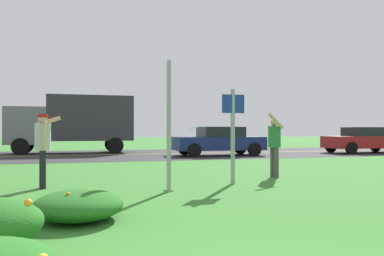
{
  "coord_description": "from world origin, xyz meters",
  "views": [
    {
      "loc": [
        -0.93,
        -1.75,
        1.27
      ],
      "look_at": [
        1.42,
        6.4,
        1.32
      ],
      "focal_mm": 36.61,
      "sensor_mm": 36.0,
      "label": 1
    }
  ],
  "objects": [
    {
      "name": "ground_plane",
      "position": [
        0.0,
        9.51,
        0.0
      ],
      "size": [
        120.0,
        120.0,
        0.0
      ],
      "primitive_type": "plane",
      "color": "#387A2D"
    },
    {
      "name": "highway_strip",
      "position": [
        0.0,
        19.01,
        0.0
      ],
      "size": [
        120.0,
        9.62,
        0.01
      ],
      "primitive_type": "cube",
      "color": "#2D2D30",
      "rests_on": "ground"
    },
    {
      "name": "highway_center_stripe",
      "position": [
        0.0,
        19.01,
        0.01
      ],
      "size": [
        120.0,
        0.16,
        0.0
      ],
      "primitive_type": "cube",
      "color": "yellow",
      "rests_on": "ground"
    },
    {
      "name": "daylily_clump_mid_left",
      "position": [
        -0.94,
        4.04,
        0.21
      ],
      "size": [
        1.27,
        1.38,
        0.44
      ],
      "color": "#23661E",
      "rests_on": "ground"
    },
    {
      "name": "sign_post_near_path",
      "position": [
        0.86,
        6.21,
        1.37
      ],
      "size": [
        0.07,
        0.1,
        2.73
      ],
      "color": "#93969B",
      "rests_on": "ground"
    },
    {
      "name": "sign_post_by_roadside",
      "position": [
        2.58,
        6.93,
        1.38
      ],
      "size": [
        0.56,
        0.1,
        2.25
      ],
      "color": "#93969B",
      "rests_on": "ground"
    },
    {
      "name": "person_thrower_red_cap_gray_shirt",
      "position": [
        -1.7,
        7.39,
        1.0
      ],
      "size": [
        0.56,
        0.52,
        1.63
      ],
      "color": "#B2B2B7",
      "rests_on": "ground"
    },
    {
      "name": "person_catcher_green_shirt",
      "position": [
        4.17,
        7.85,
        0.96
      ],
      "size": [
        0.47,
        0.51,
        1.74
      ],
      "color": "#287038",
      "rests_on": "ground"
    },
    {
      "name": "frisbee_pale_blue",
      "position": [
        1.87,
        7.74,
        1.35
      ],
      "size": [
        0.27,
        0.27,
        0.09
      ],
      "color": "#ADD6E5"
    },
    {
      "name": "car_red_leftmost",
      "position": [
        14.61,
        16.85,
        0.74
      ],
      "size": [
        4.5,
        2.0,
        1.45
      ],
      "color": "maroon",
      "rests_on": "ground"
    },
    {
      "name": "car_navy_center_left",
      "position": [
        5.85,
        16.85,
        0.74
      ],
      "size": [
        4.5,
        2.0,
        1.45
      ],
      "color": "navy",
      "rests_on": "ground"
    },
    {
      "name": "box_truck_gray",
      "position": [
        -1.22,
        21.18,
        1.8
      ],
      "size": [
        6.7,
        2.46,
        3.2
      ],
      "color": "slate",
      "rests_on": "ground"
    }
  ]
}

